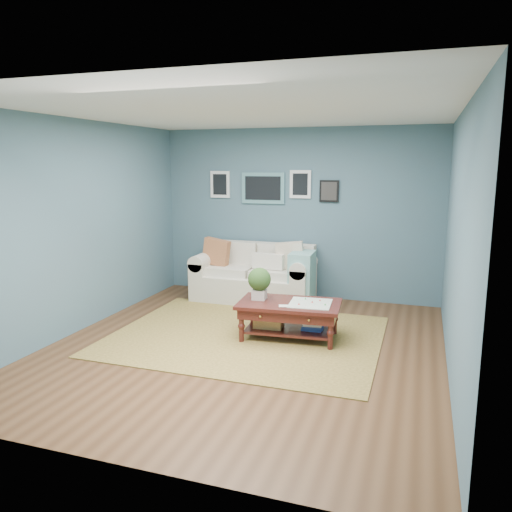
% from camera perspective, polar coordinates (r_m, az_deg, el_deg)
% --- Properties ---
extents(room_shell, '(5.00, 5.02, 2.70)m').
position_cam_1_polar(room_shell, '(5.72, -1.23, 2.67)').
color(room_shell, brown).
rests_on(room_shell, ground).
extents(area_rug, '(3.29, 2.63, 0.01)m').
position_cam_1_polar(area_rug, '(6.36, -1.12, -9.09)').
color(area_rug, brown).
rests_on(area_rug, ground).
extents(loveseat, '(1.92, 0.87, 0.99)m').
position_cam_1_polar(loveseat, '(7.88, 0.37, -2.24)').
color(loveseat, beige).
rests_on(loveseat, ground).
extents(coffee_table, '(1.29, 0.82, 0.87)m').
position_cam_1_polar(coffee_table, '(6.20, 3.24, -5.95)').
color(coffee_table, '#361711').
rests_on(coffee_table, ground).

